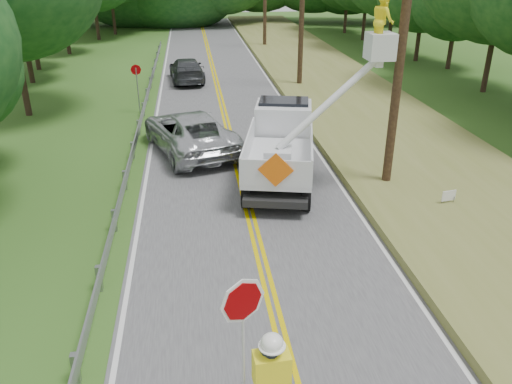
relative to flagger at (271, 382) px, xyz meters
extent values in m
cube|color=#474649|center=(0.60, 14.56, -1.13)|extent=(7.20, 96.00, 0.02)
cube|color=#E0C000|center=(0.50, 14.56, -1.12)|extent=(0.12, 96.00, 0.00)
cube|color=#E0C000|center=(0.70, 14.56, -1.12)|extent=(0.12, 96.00, 0.00)
cube|color=silver|center=(-2.85, 14.56, -1.12)|extent=(0.12, 96.00, 0.00)
cube|color=silver|center=(4.05, 14.56, -1.12)|extent=(0.12, 96.00, 0.00)
cube|color=gray|center=(-3.50, 1.56, -0.79)|extent=(0.12, 0.14, 0.70)
cube|color=gray|center=(-3.50, 4.56, -0.79)|extent=(0.12, 0.14, 0.70)
cube|color=gray|center=(-3.50, 7.56, -0.79)|extent=(0.12, 0.14, 0.70)
cube|color=gray|center=(-3.50, 10.56, -0.79)|extent=(0.12, 0.14, 0.70)
cube|color=gray|center=(-3.50, 13.56, -0.79)|extent=(0.12, 0.14, 0.70)
cube|color=gray|center=(-3.50, 16.56, -0.79)|extent=(0.12, 0.14, 0.70)
cube|color=gray|center=(-3.50, 19.56, -0.79)|extent=(0.12, 0.14, 0.70)
cube|color=gray|center=(-3.50, 22.56, -0.79)|extent=(0.12, 0.14, 0.70)
cube|color=gray|center=(-3.50, 25.56, -0.79)|extent=(0.12, 0.14, 0.70)
cube|color=gray|center=(-3.50, 28.56, -0.79)|extent=(0.12, 0.14, 0.70)
cube|color=gray|center=(-3.50, 31.56, -0.79)|extent=(0.12, 0.14, 0.70)
cube|color=gray|center=(-3.50, 34.56, -0.79)|extent=(0.12, 0.14, 0.70)
cube|color=gray|center=(-3.50, 37.56, -0.79)|extent=(0.12, 0.14, 0.70)
cube|color=gray|center=(-3.40, 15.56, -0.54)|extent=(0.05, 48.00, 0.34)
cylinder|color=black|center=(5.60, 9.56, 3.86)|extent=(0.30, 0.30, 10.00)
cylinder|color=black|center=(5.60, 24.56, 3.86)|extent=(0.30, 0.30, 10.00)
cube|color=olive|center=(7.70, 14.56, -0.99)|extent=(7.00, 96.00, 0.30)
cylinder|color=#332319|center=(-9.35, 20.51, 0.83)|extent=(0.32, 0.32, 3.95)
cylinder|color=#332319|center=(-11.13, 28.15, 0.11)|extent=(0.32, 0.32, 2.49)
ellipsoid|color=#123F17|center=(-11.13, 28.15, 3.15)|extent=(5.82, 5.82, 5.12)
cylinder|color=#332319|center=(-11.78, 32.38, 0.07)|extent=(0.32, 0.32, 2.42)
ellipsoid|color=#123F17|center=(-11.78, 32.38, 3.02)|extent=(5.64, 5.64, 4.96)
cylinder|color=#332319|center=(-10.86, 38.61, 0.14)|extent=(0.32, 0.32, 2.57)
cylinder|color=#332319|center=(-9.61, 46.27, 0.66)|extent=(0.32, 0.32, 3.60)
cylinder|color=#332319|center=(-8.47, 49.81, 0.93)|extent=(0.32, 0.32, 4.15)
cylinder|color=#332319|center=(16.35, 22.18, 0.85)|extent=(0.32, 0.32, 3.98)
cylinder|color=#332319|center=(17.41, 28.91, 0.26)|extent=(0.32, 0.32, 2.80)
cylinder|color=#332319|center=(16.34, 32.06, 0.37)|extent=(0.32, 0.32, 3.02)
cylinder|color=#332319|center=(15.78, 36.50, 0.72)|extent=(0.32, 0.32, 3.71)
cylinder|color=#332319|center=(15.61, 42.86, 0.61)|extent=(0.32, 0.32, 3.50)
cylinder|color=#332319|center=(15.26, 47.82, 0.48)|extent=(0.32, 0.32, 3.25)
cube|color=yellow|center=(0.01, 0.00, 0.28)|extent=(0.61, 0.40, 0.59)
ellipsoid|color=white|center=(0.01, 0.00, 0.82)|extent=(0.36, 0.36, 0.29)
cylinder|color=#B7B7B7|center=(-0.44, 0.02, 0.23)|extent=(0.04, 0.04, 2.71)
cylinder|color=#880003|center=(-0.44, 0.02, 1.65)|extent=(0.71, 0.37, 0.77)
cylinder|color=black|center=(0.56, 8.62, -0.66)|extent=(0.48, 0.96, 0.92)
cylinder|color=black|center=(2.43, 8.21, -0.66)|extent=(0.48, 0.96, 0.92)
cylinder|color=black|center=(0.98, 10.49, -0.66)|extent=(0.48, 0.96, 0.92)
cylinder|color=black|center=(2.85, 10.08, -0.66)|extent=(0.48, 0.96, 0.92)
cylinder|color=black|center=(1.50, 12.83, -0.66)|extent=(0.48, 0.96, 0.92)
cylinder|color=black|center=(3.37, 12.41, -0.66)|extent=(0.48, 0.96, 0.92)
cube|color=black|center=(1.98, 10.57, -0.59)|extent=(3.29, 6.42, 0.24)
cube|color=silver|center=(1.83, 9.91, -0.12)|extent=(3.10, 4.78, 0.21)
cube|color=silver|center=(0.77, 10.15, 0.36)|extent=(1.01, 4.31, 0.86)
cube|color=silver|center=(2.89, 9.68, 0.36)|extent=(1.01, 4.31, 0.86)
cube|color=silver|center=(1.36, 7.78, 0.36)|extent=(2.16, 0.53, 0.86)
cube|color=silver|center=(2.54, 13.09, 0.17)|extent=(2.50, 2.24, 1.72)
cube|color=black|center=(2.58, 13.28, 0.79)|extent=(2.14, 1.63, 0.72)
cube|color=silver|center=(1.60, 8.88, 0.36)|extent=(1.03, 1.03, 0.77)
cube|color=silver|center=(4.90, 9.56, 3.74)|extent=(0.81, 0.81, 0.81)
imported|color=yellow|center=(4.90, 9.56, 4.53)|extent=(0.62, 0.80, 1.65)
cube|color=orange|center=(1.34, 7.71, 0.51)|extent=(1.07, 0.27, 1.08)
imported|color=silver|center=(-1.18, 14.15, -0.29)|extent=(4.41, 6.53, 1.66)
imported|color=#393C40|center=(-1.26, 27.24, -0.39)|extent=(2.44, 5.15, 1.45)
cylinder|color=gray|center=(-3.73, 20.18, 0.03)|extent=(0.06, 0.06, 2.34)
cylinder|color=#880003|center=(-3.73, 20.18, 1.10)|extent=(0.53, 0.11, 0.53)
cube|color=white|center=(6.90, 7.55, -0.60)|extent=(0.49, 0.12, 0.34)
cylinder|color=gray|center=(6.70, 7.55, -0.89)|extent=(0.02, 0.02, 0.49)
cylinder|color=gray|center=(7.10, 7.55, -0.89)|extent=(0.02, 0.02, 0.49)
camera|label=1|loc=(-1.03, -6.18, 6.35)|focal=35.86mm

